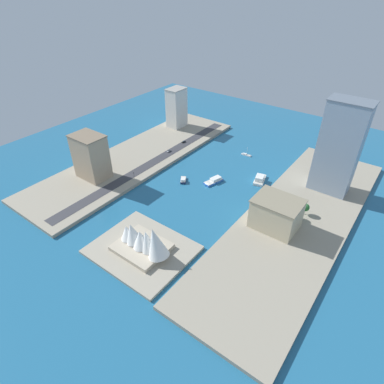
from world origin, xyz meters
name	(u,v)px	position (x,y,z in m)	size (l,w,h in m)	color
ground_plane	(206,186)	(0.00, 0.00, 0.00)	(440.00, 440.00, 0.00)	#23668E
quay_west	(297,221)	(-82.49, 0.00, 1.46)	(70.00, 240.00, 2.91)	#9E937F
quay_east	(138,157)	(82.49, 0.00, 1.46)	(70.00, 240.00, 2.91)	#9E937F
peninsula_point	(142,250)	(-10.64, 90.86, 1.00)	(64.40, 53.45, 2.00)	#A89E89
road_strip	(154,162)	(61.56, 0.00, 2.99)	(10.42, 228.00, 0.15)	#38383D
patrol_launch_navy	(183,180)	(20.36, 6.35, 1.39)	(9.82, 11.51, 3.61)	#1E284C
ferry_white_commuter	(260,179)	(-34.28, -34.20, 2.35)	(12.92, 20.75, 6.11)	silver
sailboat_small_white	(246,155)	(-0.96, -69.88, 0.75)	(11.05, 3.68, 9.39)	white
catamaran_blue	(214,181)	(-2.49, -8.82, 1.57)	(11.56, 19.72, 4.01)	blue
tower_tall_glass	(339,148)	(-87.32, -53.98, 41.05)	(31.75, 19.55, 76.21)	#8C9EB2
apartment_midrise_tan	(91,157)	(86.68, 50.73, 22.64)	(28.43, 20.78, 39.38)	tan
office_block_beige	(276,214)	(-71.80, 17.78, 14.42)	(32.58, 25.39, 22.95)	#C6B793
hotel_broad_white	(177,108)	(97.99, -80.88, 25.12)	(16.18, 21.92, 44.35)	silver
suv_black	(184,142)	(64.41, -50.72, 3.81)	(2.02, 4.82, 1.50)	black
sedan_silver	(169,151)	(63.41, -24.89, 3.87)	(2.07, 5.11, 1.63)	black
traffic_light_waterfront	(134,174)	(54.97, 32.71, 7.26)	(0.36, 0.36, 6.50)	black
opera_landmark	(144,241)	(-13.30, 90.86, 10.76)	(41.21, 28.61, 24.56)	#BCAD93
park_tree_cluster	(301,210)	(-82.55, -3.81, 8.61)	(9.00, 15.45, 9.25)	brown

